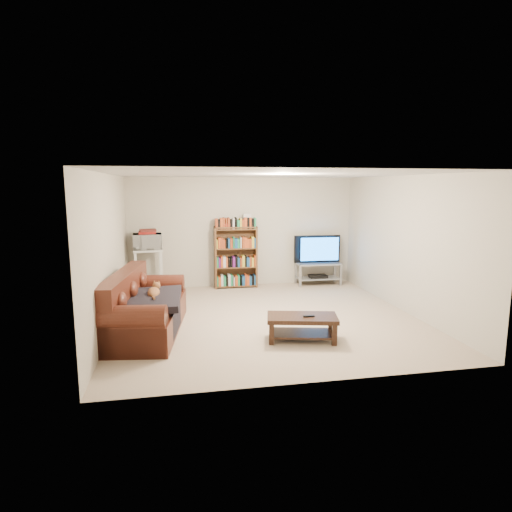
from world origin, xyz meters
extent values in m
plane|color=#C0A98F|center=(0.00, 0.00, 0.00)|extent=(5.00, 5.00, 0.00)
plane|color=white|center=(0.00, 0.00, 2.40)|extent=(5.00, 5.00, 0.00)
plane|color=beige|center=(0.00, 2.50, 1.20)|extent=(5.00, 0.00, 5.00)
plane|color=beige|center=(0.00, -2.50, 1.20)|extent=(5.00, 0.00, 5.00)
plane|color=beige|center=(-2.50, 0.00, 1.20)|extent=(0.00, 5.00, 5.00)
plane|color=beige|center=(2.50, 0.00, 1.20)|extent=(0.00, 5.00, 5.00)
cube|color=#481D12|center=(-1.94, -0.38, 0.21)|extent=(1.23, 2.28, 0.41)
cube|color=#481D12|center=(-2.27, -0.33, 0.47)|extent=(0.56, 2.18, 0.91)
cube|color=#481D12|center=(-2.07, -1.33, 0.27)|extent=(0.91, 0.36, 0.53)
cube|color=#481D12|center=(-1.81, 0.58, 0.27)|extent=(0.91, 0.36, 0.53)
cube|color=black|center=(-1.86, -0.54, 0.54)|extent=(0.90, 1.13, 0.19)
cube|color=black|center=(0.28, -1.16, 0.33)|extent=(1.09, 0.71, 0.06)
cube|color=black|center=(0.28, -1.16, 0.10)|extent=(0.98, 0.64, 0.03)
cube|color=black|center=(-0.19, -1.25, 0.15)|extent=(0.08, 0.08, 0.30)
cube|color=black|center=(0.67, -1.45, 0.15)|extent=(0.08, 0.08, 0.30)
cube|color=black|center=(-0.11, -0.88, 0.15)|extent=(0.08, 0.08, 0.30)
cube|color=black|center=(0.75, -1.07, 0.15)|extent=(0.08, 0.08, 0.30)
cube|color=black|center=(0.36, -1.23, 0.38)|extent=(0.17, 0.06, 0.02)
cube|color=#999EA3|center=(1.68, 2.21, 0.48)|extent=(1.01, 0.47, 0.03)
cube|color=#999EA3|center=(1.68, 2.21, 0.15)|extent=(0.96, 0.45, 0.02)
cube|color=gray|center=(1.21, 2.02, 0.25)|extent=(0.05, 0.05, 0.50)
cube|color=gray|center=(2.14, 2.00, 0.25)|extent=(0.05, 0.05, 0.50)
cube|color=gray|center=(1.22, 2.41, 0.25)|extent=(0.05, 0.05, 0.50)
cube|color=gray|center=(2.15, 2.39, 0.25)|extent=(0.05, 0.05, 0.50)
imported|color=black|center=(1.68, 2.21, 0.81)|extent=(1.07, 0.17, 0.62)
cube|color=black|center=(1.68, 2.21, 0.19)|extent=(0.41, 0.29, 0.06)
cube|color=brown|center=(-0.64, 2.31, 0.67)|extent=(0.05, 0.29, 1.35)
cube|color=brown|center=(0.26, 2.29, 0.67)|extent=(0.05, 0.29, 1.35)
cube|color=brown|center=(-0.19, 2.30, 1.33)|extent=(0.94, 0.31, 0.03)
cube|color=maroon|center=(-0.40, 2.30, 1.38)|extent=(0.27, 0.21, 0.07)
cube|color=silver|center=(-2.05, 2.10, 0.91)|extent=(0.62, 0.47, 0.04)
cube|color=silver|center=(-2.05, 2.10, 0.30)|extent=(0.55, 0.42, 0.03)
cube|color=silver|center=(-2.28, 1.90, 0.45)|extent=(0.05, 0.05, 0.89)
cube|color=silver|center=(-1.78, 1.95, 0.45)|extent=(0.05, 0.05, 0.89)
cube|color=silver|center=(-2.31, 2.24, 0.45)|extent=(0.05, 0.05, 0.89)
cube|color=silver|center=(-1.81, 2.29, 0.45)|extent=(0.05, 0.05, 0.89)
imported|color=silver|center=(-2.05, 2.10, 1.09)|extent=(0.60, 0.44, 0.32)
cube|color=maroon|center=(-2.05, 2.10, 1.27)|extent=(0.36, 0.32, 0.05)
camera|label=1|loc=(-1.49, -6.87, 2.21)|focal=30.00mm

